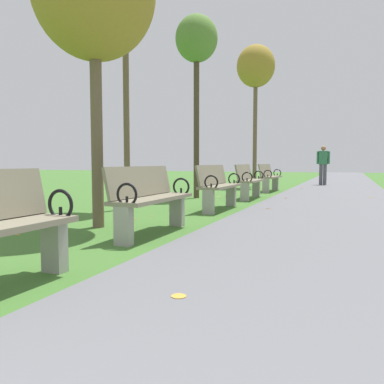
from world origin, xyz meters
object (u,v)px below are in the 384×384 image
at_px(park_bench_5, 249,180).
at_px(tree_4, 256,68).
at_px(pedestrian_walking, 323,163).
at_px(park_bench_3, 150,198).
at_px(park_bench_4, 218,186).
at_px(tree_3, 197,43).
at_px(park_bench_6, 269,177).

relative_size(park_bench_5, tree_4, 0.30).
distance_m(park_bench_5, pedestrian_walking, 7.24).
relative_size(park_bench_3, park_bench_5, 0.99).
bearing_deg(pedestrian_walking, park_bench_5, -101.36).
distance_m(park_bench_3, tree_4, 11.20).
bearing_deg(park_bench_5, park_bench_3, -90.00).
distance_m(park_bench_4, tree_4, 8.60).
bearing_deg(pedestrian_walking, park_bench_4, -98.38).
bearing_deg(park_bench_5, pedestrian_walking, 78.64).
distance_m(park_bench_5, tree_4, 6.46).
bearing_deg(park_bench_3, park_bench_4, 90.00).
height_order(park_bench_5, tree_3, tree_3).
height_order(tree_4, pedestrian_walking, tree_4).
bearing_deg(tree_4, park_bench_5, -78.75).
xyz_separation_m(park_bench_4, tree_4, (-0.98, 7.51, 4.06)).
bearing_deg(tree_3, tree_4, 85.82).
bearing_deg(tree_3, park_bench_6, 66.36).
distance_m(park_bench_4, park_bench_6, 5.39).
relative_size(park_bench_3, tree_3, 0.33).
relative_size(tree_4, pedestrian_walking, 3.34).
bearing_deg(park_bench_3, park_bench_6, 90.00).
bearing_deg(pedestrian_walking, tree_4, -138.21).
xyz_separation_m(park_bench_6, tree_4, (-0.98, 2.12, 4.06)).
height_order(park_bench_3, tree_4, tree_4).
height_order(park_bench_6, pedestrian_walking, pedestrian_walking).
relative_size(park_bench_6, tree_3, 0.34).
relative_size(park_bench_4, tree_3, 0.33).
bearing_deg(park_bench_5, park_bench_6, 90.00).
height_order(tree_3, tree_4, tree_4).
xyz_separation_m(park_bench_5, pedestrian_walking, (1.42, 7.08, 0.44)).
distance_m(tree_3, pedestrian_walking, 8.49).
distance_m(park_bench_6, pedestrian_walking, 4.52).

